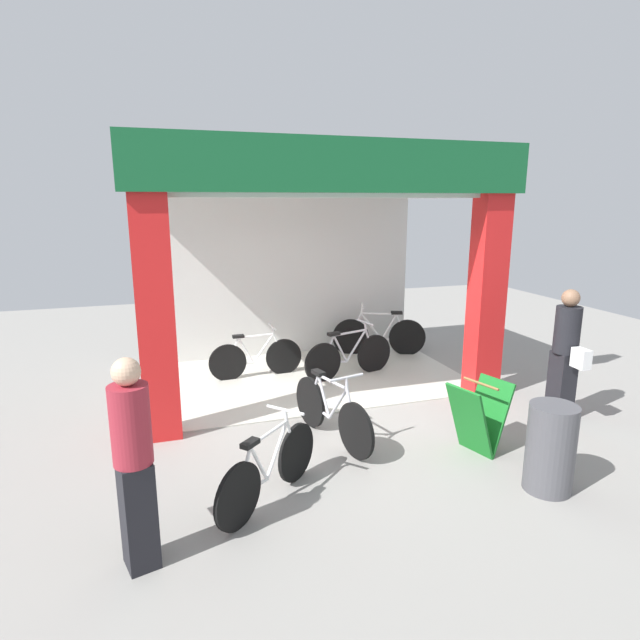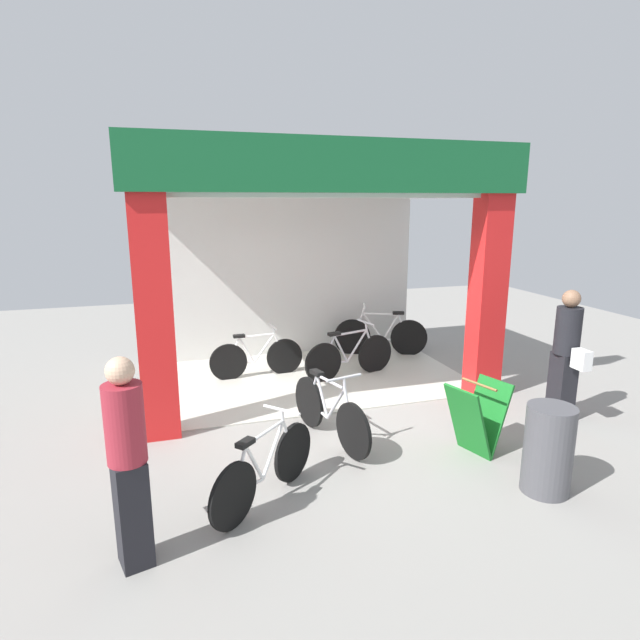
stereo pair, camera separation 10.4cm
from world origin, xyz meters
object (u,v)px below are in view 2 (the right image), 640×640
(pedestrian_1, at_px, (127,461))
(trash_bin, at_px, (548,449))
(bicycle_parked_0, at_px, (329,412))
(bicycle_inside_0, at_px, (257,357))
(sandwich_board_sign, at_px, (477,418))
(bicycle_parked_1, at_px, (265,469))
(bicycle_inside_2, at_px, (350,356))
(pedestrian_0, at_px, (566,354))
(bicycle_inside_1, at_px, (381,335))

(pedestrian_1, height_order, trash_bin, pedestrian_1)
(bicycle_parked_0, xyz_separation_m, pedestrian_1, (-2.18, -1.61, 0.53))
(bicycle_inside_0, bearing_deg, sandwich_board_sign, -60.14)
(pedestrian_1, bearing_deg, bicycle_parked_1, 24.40)
(bicycle_inside_0, relative_size, bicycle_inside_2, 0.95)
(bicycle_parked_1, bearing_deg, bicycle_inside_0, 80.88)
(bicycle_parked_1, bearing_deg, sandwich_board_sign, 6.24)
(bicycle_inside_0, bearing_deg, pedestrian_0, -39.00)
(bicycle_inside_2, distance_m, bicycle_parked_0, 2.35)
(sandwich_board_sign, bearing_deg, pedestrian_1, -167.64)
(bicycle_inside_1, bearing_deg, bicycle_inside_2, -134.60)
(bicycle_parked_0, height_order, bicycle_parked_1, bicycle_parked_0)
(bicycle_parked_1, xyz_separation_m, pedestrian_0, (4.14, 0.76, 0.56))
(bicycle_inside_2, height_order, bicycle_parked_1, bicycle_inside_2)
(bicycle_inside_2, distance_m, trash_bin, 3.88)
(pedestrian_0, bearing_deg, bicycle_inside_1, 107.74)
(bicycle_inside_2, distance_m, sandwich_board_sign, 2.94)
(bicycle_inside_0, relative_size, sandwich_board_sign, 1.81)
(bicycle_inside_1, xyz_separation_m, sandwich_board_sign, (-0.52, -3.92, 0.04))
(bicycle_inside_0, xyz_separation_m, trash_bin, (2.14, -4.28, 0.11))
(bicycle_inside_0, xyz_separation_m, sandwich_board_sign, (1.93, -3.37, 0.09))
(trash_bin, bearing_deg, pedestrian_1, 178.46)
(bicycle_inside_0, height_order, bicycle_inside_2, bicycle_inside_2)
(bicycle_inside_1, distance_m, bicycle_parked_1, 5.18)
(bicycle_inside_0, relative_size, bicycle_inside_1, 0.94)
(bicycle_inside_2, xyz_separation_m, pedestrian_1, (-3.22, -3.71, 0.53))
(bicycle_inside_0, bearing_deg, bicycle_inside_2, -17.64)
(pedestrian_1, distance_m, trash_bin, 3.93)
(pedestrian_0, bearing_deg, sandwich_board_sign, -163.32)
(bicycle_inside_1, height_order, trash_bin, bicycle_inside_1)
(pedestrian_0, distance_m, pedestrian_1, 5.47)
(sandwich_board_sign, distance_m, pedestrian_1, 3.81)
(sandwich_board_sign, relative_size, pedestrian_0, 0.49)
(sandwich_board_sign, height_order, pedestrian_1, pedestrian_1)
(bicycle_inside_0, distance_m, bicycle_parked_1, 3.69)
(bicycle_inside_2, bearing_deg, bicycle_parked_1, -122.70)
(bicycle_inside_2, relative_size, bicycle_parked_0, 1.00)
(bicycle_parked_0, bearing_deg, bicycle_parked_1, -133.03)
(pedestrian_0, bearing_deg, bicycle_inside_0, 141.00)
(bicycle_inside_1, relative_size, pedestrian_0, 0.94)
(bicycle_inside_2, bearing_deg, sandwich_board_sign, -80.67)
(bicycle_inside_1, bearing_deg, bicycle_parked_1, -125.96)
(bicycle_inside_0, bearing_deg, bicycle_parked_0, -80.74)
(sandwich_board_sign, bearing_deg, bicycle_inside_1, 82.37)
(bicycle_inside_0, distance_m, bicycle_parked_0, 2.60)
(sandwich_board_sign, bearing_deg, trash_bin, -77.26)
(bicycle_parked_0, bearing_deg, sandwich_board_sign, -27.81)
(sandwich_board_sign, xyz_separation_m, trash_bin, (0.21, -0.91, 0.03))
(bicycle_inside_2, bearing_deg, bicycle_parked_0, -116.25)
(bicycle_parked_0, xyz_separation_m, pedestrian_0, (3.14, -0.31, 0.54))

